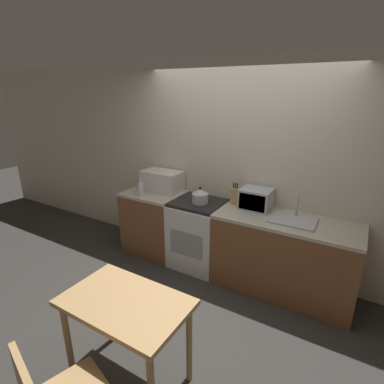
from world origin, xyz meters
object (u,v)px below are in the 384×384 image
stove_range (198,234)px  bottle (141,189)px  microwave (162,181)px  dining_table (126,313)px  kettle (200,196)px  toaster_oven (256,199)px

stove_range → bottle: (-0.77, -0.20, 0.54)m
microwave → dining_table: microwave is taller
kettle → microwave: bearing=167.4°
kettle → microwave: size_ratio=0.39×
kettle → stove_range: bearing=140.1°
stove_range → toaster_oven: toaster_oven is taller
stove_range → kettle: size_ratio=4.19×
kettle → microwave: 0.71m
kettle → dining_table: bearing=-78.9°
kettle → dining_table: (0.34, -1.74, -0.34)m
kettle → toaster_oven: (0.66, 0.17, 0.03)m
toaster_oven → dining_table: bearing=-99.5°
kettle → toaster_oven: bearing=14.5°
toaster_oven → dining_table: 1.97m
microwave → toaster_oven: microwave is taller
stove_range → toaster_oven: bearing=11.2°
microwave → bottle: bearing=-110.4°
microwave → toaster_oven: size_ratio=1.55×
stove_range → microwave: 0.89m
microwave → stove_range: bearing=-10.6°
microwave → bottle: 0.35m
stove_range → dining_table: size_ratio=0.95×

